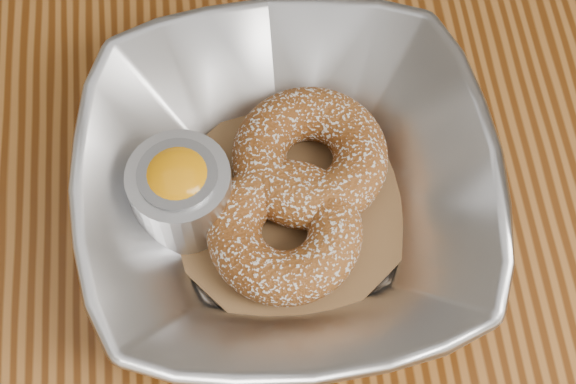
{
  "coord_description": "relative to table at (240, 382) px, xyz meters",
  "views": [
    {
      "loc": [
        0.02,
        -0.16,
        1.24
      ],
      "look_at": [
        0.04,
        0.08,
        0.78
      ],
      "focal_mm": 55.0,
      "sensor_mm": 36.0,
      "label": 1
    }
  ],
  "objects": [
    {
      "name": "ramekin",
      "position": [
        -0.02,
        0.08,
        0.13
      ],
      "size": [
        0.06,
        0.06,
        0.05
      ],
      "color": "#B6B8BD",
      "rests_on": "table"
    },
    {
      "name": "donut_front",
      "position": [
        0.04,
        0.05,
        0.12
      ],
      "size": [
        0.12,
        0.12,
        0.03
      ],
      "primitive_type": "torus",
      "rotation": [
        0.0,
        0.0,
        0.44
      ],
      "color": "brown",
      "rests_on": "parchment"
    },
    {
      "name": "parchment",
      "position": [
        0.04,
        0.08,
        0.11
      ],
      "size": [
        0.2,
        0.2,
        0.0
      ],
      "primitive_type": "cube",
      "rotation": [
        0.0,
        0.0,
        0.7
      ],
      "color": "brown",
      "rests_on": "table"
    },
    {
      "name": "table",
      "position": [
        0.0,
        0.0,
        0.0
      ],
      "size": [
        1.2,
        0.8,
        0.75
      ],
      "color": "brown",
      "rests_on": "ground_plane"
    },
    {
      "name": "serving_bowl",
      "position": [
        0.04,
        0.08,
        0.13
      ],
      "size": [
        0.24,
        0.24,
        0.06
      ],
      "primitive_type": "imported",
      "color": "#B6B8BD",
      "rests_on": "table"
    },
    {
      "name": "donut_back",
      "position": [
        0.06,
        0.1,
        0.13
      ],
      "size": [
        0.13,
        0.13,
        0.03
      ],
      "primitive_type": "torus",
      "rotation": [
        0.0,
        0.0,
        -0.43
      ],
      "color": "brown",
      "rests_on": "parchment"
    }
  ]
}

